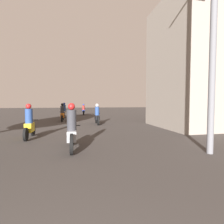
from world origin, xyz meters
The scene contains 8 objects.
motorcycle_silver centered at (0.50, 6.26, 0.64)m, with size 0.60×2.01×1.63m.
motorcycle_yellow centered at (-1.46, 8.65, 0.65)m, with size 0.60×1.86×1.59m.
motorcycle_black centered at (2.22, 13.29, 0.63)m, with size 0.60×2.01×1.56m.
motorcycle_orange centered at (-0.54, 16.19, 0.65)m, with size 0.60×2.06×1.60m.
motorcycle_white centered at (-0.60, 19.72, 0.65)m, with size 0.60×1.97×1.65m.
motorcycle_blue centered at (1.65, 23.93, 0.61)m, with size 0.60×2.06×1.50m.
building_right_near centered at (8.66, 10.45, 4.10)m, with size 5.19×5.22×8.20m.
utility_pole_near centered at (4.86, 4.87, 4.30)m, with size 1.60×0.20×8.26m.
Camera 1 is at (0.64, 0.07, 1.63)m, focal length 28.00 mm.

